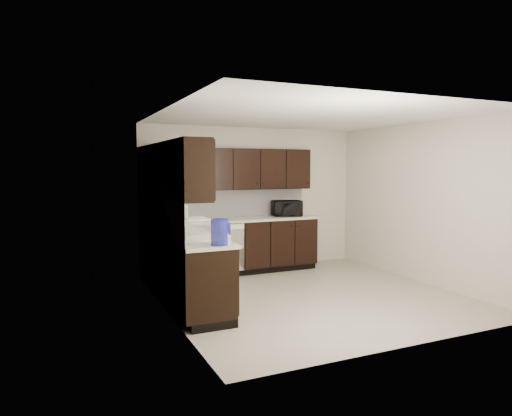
{
  "coord_description": "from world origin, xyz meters",
  "views": [
    {
      "loc": [
        -3.26,
        -5.43,
        1.8
      ],
      "look_at": [
        -0.55,
        0.6,
        1.21
      ],
      "focal_mm": 32.0,
      "sensor_mm": 36.0,
      "label": 1
    }
  ],
  "objects_px": {
    "storage_bin": "(187,227)",
    "microwave": "(287,208)",
    "sink": "(193,242)",
    "toaster_oven": "(158,215)",
    "blue_pitcher": "(219,232)"
  },
  "relations": [
    {
      "from": "toaster_oven",
      "to": "storage_bin",
      "type": "height_order",
      "value": "toaster_oven"
    },
    {
      "from": "storage_bin",
      "to": "microwave",
      "type": "bearing_deg",
      "value": 33.73
    },
    {
      "from": "microwave",
      "to": "blue_pitcher",
      "type": "height_order",
      "value": "blue_pitcher"
    },
    {
      "from": "microwave",
      "to": "sink",
      "type": "bearing_deg",
      "value": -129.14
    },
    {
      "from": "sink",
      "to": "blue_pitcher",
      "type": "bearing_deg",
      "value": -81.89
    },
    {
      "from": "microwave",
      "to": "toaster_oven",
      "type": "relative_size",
      "value": 1.29
    },
    {
      "from": "microwave",
      "to": "storage_bin",
      "type": "xyz_separation_m",
      "value": [
        -2.24,
        -1.5,
        -0.04
      ]
    },
    {
      "from": "sink",
      "to": "toaster_oven",
      "type": "relative_size",
      "value": 2.13
    },
    {
      "from": "toaster_oven",
      "to": "blue_pitcher",
      "type": "bearing_deg",
      "value": -77.42
    },
    {
      "from": "toaster_oven",
      "to": "microwave",
      "type": "bearing_deg",
      "value": 8.3
    },
    {
      "from": "microwave",
      "to": "storage_bin",
      "type": "height_order",
      "value": "microwave"
    },
    {
      "from": "blue_pitcher",
      "to": "microwave",
      "type": "bearing_deg",
      "value": 30.6
    },
    {
      "from": "microwave",
      "to": "toaster_oven",
      "type": "bearing_deg",
      "value": -167.0
    },
    {
      "from": "sink",
      "to": "blue_pitcher",
      "type": "xyz_separation_m",
      "value": [
        0.1,
        -0.69,
        0.2
      ]
    },
    {
      "from": "toaster_oven",
      "to": "blue_pitcher",
      "type": "height_order",
      "value": "blue_pitcher"
    }
  ]
}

